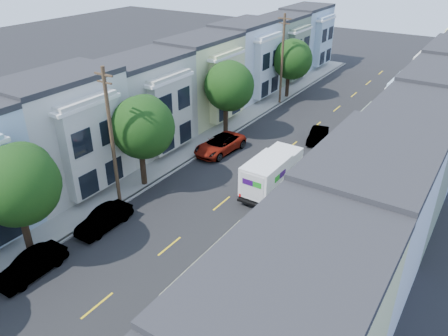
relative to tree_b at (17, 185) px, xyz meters
The scene contains 24 objects.
ground 9.61m from the tree_b, 39.71° to the left, with size 160.00×160.00×0.00m, color black.
road_slab 21.78m from the tree_b, 72.70° to the left, with size 12.00×70.00×0.02m, color black.
curb_left 20.83m from the tree_b, 89.29° to the left, with size 0.30×70.00×0.15m, color gray.
curb_right 24.22m from the tree_b, 58.60° to the left, with size 0.30×70.00×0.15m, color gray.
sidewalk_left 20.85m from the tree_b, 92.97° to the left, with size 2.60×70.00×0.15m, color gray.
sidewalk_right 24.90m from the tree_b, 55.99° to the left, with size 2.60×70.00×0.15m, color gray.
centerline 21.78m from the tree_b, 72.70° to the left, with size 0.12×70.00×0.01m, color gold.
townhouse_row_left 21.40m from the tree_b, 103.47° to the left, with size 5.00×70.00×8.50m, color gray.
townhouse_row_right 27.19m from the tree_b, 49.22° to the left, with size 5.00×70.00×8.50m, color gray.
tree_b is the anchor object (origin of this frame).
tree_c 10.22m from the tree_b, 90.00° to the left, with size 4.70×4.70×7.34m.
tree_d 21.99m from the tree_b, 90.00° to the left, with size 4.70×4.70×7.40m.
tree_e 35.74m from the tree_b, 90.00° to the left, with size 4.70×4.70×7.06m.
tree_far_r 38.29m from the tree_b, 69.83° to the left, with size 3.10×3.10×5.18m.
utility_pole_near 7.23m from the tree_b, 89.99° to the left, with size 1.60×0.26×10.00m.
utility_pole_far 33.23m from the tree_b, 90.00° to the left, with size 1.60×0.26×10.00m.
fedex_truck 17.42m from the tree_b, 60.41° to the left, with size 2.33×6.05×2.90m.
lead_sedan 26.99m from the tree_b, 72.72° to the left, with size 1.35×3.82×1.27m, color black.
parked_left_b 4.69m from the tree_b, 37.68° to the right, with size 1.43×4.06×1.35m, color black.
parked_left_c 6.38m from the tree_b, 72.55° to the left, with size 1.44×4.09×1.36m, color #A9A9A9.
parked_left_d 18.93m from the tree_b, 85.64° to the left, with size 2.48×5.38×1.50m, color #3A0B0F.
parked_right_b 12.42m from the tree_b, 15.88° to the left, with size 1.98×4.70×1.41m, color silver.
parked_right_c 27.81m from the tree_b, 65.94° to the left, with size 1.55×4.39×1.46m, color black.
parked_right_d 36.77m from the tree_b, 72.13° to the left, with size 1.84×4.39×1.32m, color black.
Camera 1 is at (14.91, -16.61, 17.24)m, focal length 35.00 mm.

